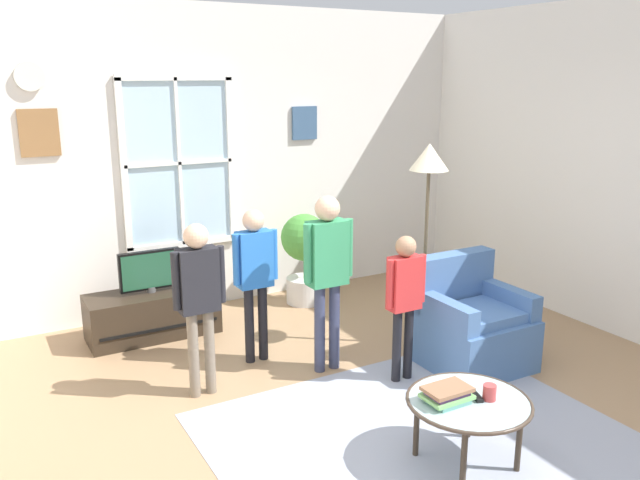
{
  "coord_description": "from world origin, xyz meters",
  "views": [
    {
      "loc": [
        -2.1,
        -3.08,
        2.28
      ],
      "look_at": [
        0.08,
        0.79,
        1.14
      ],
      "focal_mm": 36.23,
      "sensor_mm": 36.0,
      "label": 1
    }
  ],
  "objects_px": {
    "remote_near_books": "(476,396)",
    "tv_stand": "(153,314)",
    "armchair": "(471,326)",
    "cup": "(489,392)",
    "person_black_shirt": "(199,290)",
    "book_stack": "(447,394)",
    "floor_lamp": "(428,178)",
    "person_blue_shirt": "(255,268)",
    "person_green_shirt": "(327,263)",
    "person_red_shirt": "(404,291)",
    "coffee_table": "(469,404)",
    "potted_plant_by_window": "(304,251)",
    "television": "(150,271)"
  },
  "relations": [
    {
      "from": "tv_stand",
      "to": "floor_lamp",
      "type": "height_order",
      "value": "floor_lamp"
    },
    {
      "from": "television",
      "to": "coffee_table",
      "type": "distance_m",
      "value": 3.09
    },
    {
      "from": "television",
      "to": "potted_plant_by_window",
      "type": "relative_size",
      "value": 0.58
    },
    {
      "from": "television",
      "to": "person_black_shirt",
      "type": "relative_size",
      "value": 0.42
    },
    {
      "from": "person_blue_shirt",
      "to": "floor_lamp",
      "type": "distance_m",
      "value": 1.59
    },
    {
      "from": "book_stack",
      "to": "remote_near_books",
      "type": "xyz_separation_m",
      "value": [
        0.18,
        -0.05,
        -0.04
      ]
    },
    {
      "from": "person_black_shirt",
      "to": "potted_plant_by_window",
      "type": "xyz_separation_m",
      "value": [
        1.58,
        1.38,
        -0.26
      ]
    },
    {
      "from": "person_blue_shirt",
      "to": "person_green_shirt",
      "type": "bearing_deg",
      "value": -45.43
    },
    {
      "from": "person_black_shirt",
      "to": "remote_near_books",
      "type": "bearing_deg",
      "value": -54.54
    },
    {
      "from": "person_green_shirt",
      "to": "book_stack",
      "type": "bearing_deg",
      "value": -91.58
    },
    {
      "from": "coffee_table",
      "to": "person_blue_shirt",
      "type": "xyz_separation_m",
      "value": [
        -0.5,
        1.95,
        0.4
      ]
    },
    {
      "from": "television",
      "to": "potted_plant_by_window",
      "type": "distance_m",
      "value": 1.6
    },
    {
      "from": "cup",
      "to": "person_blue_shirt",
      "type": "xyz_separation_m",
      "value": [
        -0.61,
        2.01,
        0.33
      ]
    },
    {
      "from": "coffee_table",
      "to": "person_black_shirt",
      "type": "relative_size",
      "value": 0.58
    },
    {
      "from": "person_black_shirt",
      "to": "tv_stand",
      "type": "bearing_deg",
      "value": 90.78
    },
    {
      "from": "armchair",
      "to": "person_black_shirt",
      "type": "xyz_separation_m",
      "value": [
        -2.06,
        0.57,
        0.48
      ]
    },
    {
      "from": "armchair",
      "to": "cup",
      "type": "bearing_deg",
      "value": -128.21
    },
    {
      "from": "person_green_shirt",
      "to": "potted_plant_by_window",
      "type": "xyz_separation_m",
      "value": [
        0.58,
        1.47,
        -0.33
      ]
    },
    {
      "from": "remote_near_books",
      "to": "tv_stand",
      "type": "bearing_deg",
      "value": 111.97
    },
    {
      "from": "person_black_shirt",
      "to": "potted_plant_by_window",
      "type": "distance_m",
      "value": 2.12
    },
    {
      "from": "potted_plant_by_window",
      "to": "floor_lamp",
      "type": "height_order",
      "value": "floor_lamp"
    },
    {
      "from": "floor_lamp",
      "to": "person_black_shirt",
      "type": "bearing_deg",
      "value": 178.22
    },
    {
      "from": "person_red_shirt",
      "to": "remote_near_books",
      "type": "bearing_deg",
      "value": -103.97
    },
    {
      "from": "person_black_shirt",
      "to": "book_stack",
      "type": "bearing_deg",
      "value": -58.38
    },
    {
      "from": "tv_stand",
      "to": "cup",
      "type": "distance_m",
      "value": 3.19
    },
    {
      "from": "person_blue_shirt",
      "to": "person_red_shirt",
      "type": "bearing_deg",
      "value": -46.12
    },
    {
      "from": "person_red_shirt",
      "to": "floor_lamp",
      "type": "height_order",
      "value": "floor_lamp"
    },
    {
      "from": "cup",
      "to": "coffee_table",
      "type": "bearing_deg",
      "value": 153.43
    },
    {
      "from": "armchair",
      "to": "person_red_shirt",
      "type": "xyz_separation_m",
      "value": [
        -0.65,
        0.04,
        0.39
      ]
    },
    {
      "from": "coffee_table",
      "to": "floor_lamp",
      "type": "xyz_separation_m",
      "value": [
        0.88,
        1.55,
        1.07
      ]
    },
    {
      "from": "television",
      "to": "book_stack",
      "type": "relative_size",
      "value": 1.93
    },
    {
      "from": "book_stack",
      "to": "potted_plant_by_window",
      "type": "bearing_deg",
      "value": 78.08
    },
    {
      "from": "television",
      "to": "person_black_shirt",
      "type": "bearing_deg",
      "value": -89.21
    },
    {
      "from": "person_blue_shirt",
      "to": "potted_plant_by_window",
      "type": "bearing_deg",
      "value": 46.19
    },
    {
      "from": "person_black_shirt",
      "to": "person_green_shirt",
      "type": "height_order",
      "value": "person_green_shirt"
    },
    {
      "from": "tv_stand",
      "to": "remote_near_books",
      "type": "height_order",
      "value": "remote_near_books"
    },
    {
      "from": "book_stack",
      "to": "person_black_shirt",
      "type": "distance_m",
      "value": 1.86
    },
    {
      "from": "potted_plant_by_window",
      "to": "person_blue_shirt",
      "type": "bearing_deg",
      "value": -133.81
    },
    {
      "from": "armchair",
      "to": "coffee_table",
      "type": "bearing_deg",
      "value": -132.97
    },
    {
      "from": "person_green_shirt",
      "to": "tv_stand",
      "type": "bearing_deg",
      "value": 126.9
    },
    {
      "from": "armchair",
      "to": "coffee_table",
      "type": "distance_m",
      "value": 1.43
    },
    {
      "from": "cup",
      "to": "person_black_shirt",
      "type": "relative_size",
      "value": 0.07
    },
    {
      "from": "armchair",
      "to": "book_stack",
      "type": "distance_m",
      "value": 1.49
    },
    {
      "from": "tv_stand",
      "to": "cup",
      "type": "height_order",
      "value": "cup"
    },
    {
      "from": "person_green_shirt",
      "to": "floor_lamp",
      "type": "xyz_separation_m",
      "value": [
        0.97,
        0.02,
        0.58
      ]
    },
    {
      "from": "person_green_shirt",
      "to": "cup",
      "type": "bearing_deg",
      "value": -83.02
    },
    {
      "from": "tv_stand",
      "to": "floor_lamp",
      "type": "bearing_deg",
      "value": -33.88
    },
    {
      "from": "remote_near_books",
      "to": "floor_lamp",
      "type": "relative_size",
      "value": 0.08
    },
    {
      "from": "television",
      "to": "coffee_table",
      "type": "bearing_deg",
      "value": -69.02
    },
    {
      "from": "television",
      "to": "person_red_shirt",
      "type": "xyz_separation_m",
      "value": [
        1.43,
        -1.79,
        0.1
      ]
    }
  ]
}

